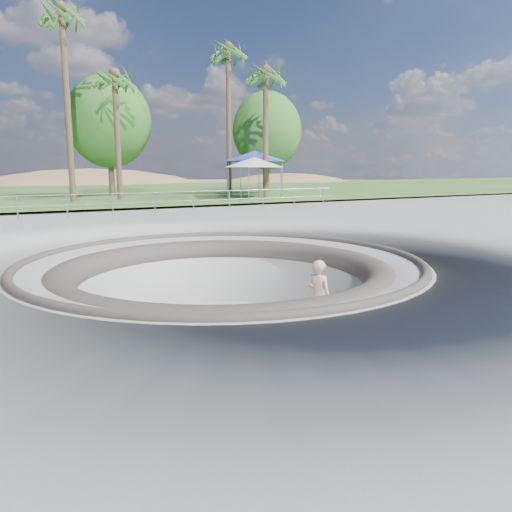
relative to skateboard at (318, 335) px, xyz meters
name	(u,v)px	position (x,y,z in m)	size (l,w,h in m)	color
ground	(223,261)	(-1.90, 1.60, 1.84)	(180.00, 180.00, 0.00)	#9B9A96
skate_bowl	(223,329)	(-1.90, 1.60, 0.01)	(14.00, 14.00, 4.10)	#9B9A96
grass_strip	(52,193)	(-1.90, 35.60, 2.06)	(180.00, 36.00, 0.12)	#325D25
distant_hills	(64,240)	(1.88, 58.77, -5.18)	(103.20, 45.00, 28.60)	olive
safety_railing	(113,204)	(-1.90, 13.60, 2.53)	(25.00, 0.06, 1.03)	gray
skateboard	(318,335)	(0.00, 0.00, 0.00)	(0.75, 0.36, 0.08)	brown
skater	(319,298)	(0.00, 0.00, 0.98)	(0.71, 0.46, 1.93)	#E6B195
canopy_white	(254,162)	(8.84, 19.60, 4.52)	(5.40, 5.40, 2.74)	gray
canopy_blue	(255,156)	(10.18, 21.96, 4.97)	(6.34, 6.34, 3.25)	gray
palm_c	(62,20)	(-2.25, 22.42, 12.55)	(2.60, 2.60, 12.06)	brown
palm_d	(115,81)	(0.76, 23.03, 9.52)	(2.60, 2.60, 8.78)	brown
palm_e	(266,78)	(9.90, 19.92, 9.98)	(2.60, 2.60, 9.27)	brown
palm_f	(228,56)	(9.15, 24.03, 12.00)	(2.60, 2.60, 11.47)	brown
bushy_tree_mid	(109,121)	(1.40, 27.99, 7.47)	(6.10, 5.55, 8.80)	brown
bushy_tree_right	(267,131)	(13.53, 26.00, 7.10)	(5.69, 5.17, 8.21)	brown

